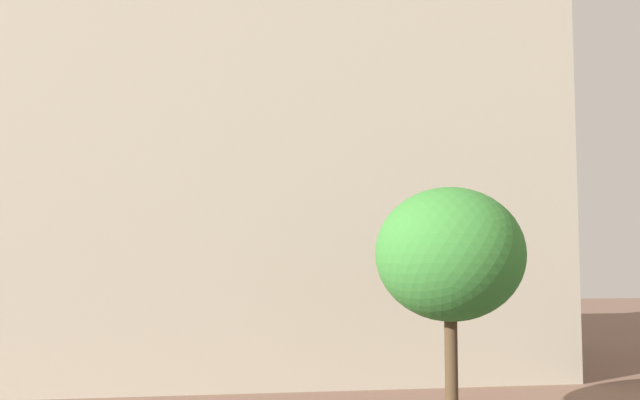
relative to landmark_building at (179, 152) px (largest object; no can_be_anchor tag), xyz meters
name	(u,v)px	position (x,y,z in m)	size (l,w,h in m)	color
landmark_building	(179,152)	(0.00, 0.00, 0.00)	(29.73, 13.46, 33.58)	#B2A893
tree_curb_far	(450,255)	(7.79, -12.85, -4.50)	(3.97, 3.97, 6.51)	#4C3823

